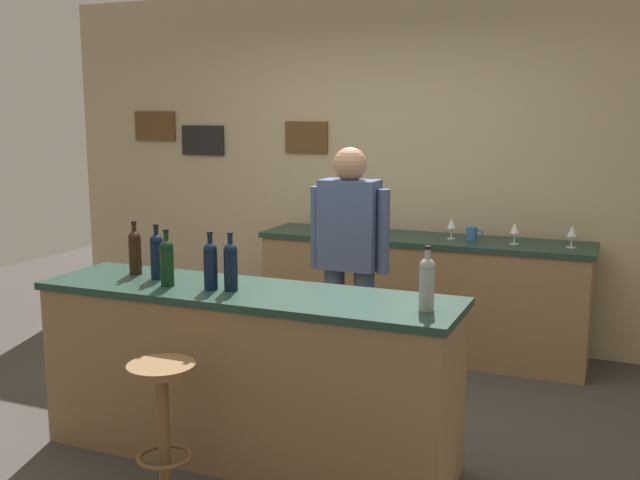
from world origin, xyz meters
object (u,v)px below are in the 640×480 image
object	(u,v)px
wine_bottle_f	(427,282)
wine_glass_b	(452,224)
bartender	(349,257)
wine_glass_a	(367,220)
wine_bottle_c	(167,261)
bar_stool	(163,409)
wine_glass_c	(515,229)
wine_glass_d	(572,232)
wine_bottle_b	(157,254)
wine_bottle_e	(231,265)
coffee_mug	(472,233)
wine_bottle_a	(135,251)
wine_bottle_d	(211,264)

from	to	relation	value
wine_bottle_f	wine_glass_b	bearing A→B (deg)	99.76
bartender	wine_glass_a	bearing A→B (deg)	103.57
bartender	wine_bottle_c	distance (m)	1.23
bar_stool	wine_glass_c	distance (m)	2.91
wine_glass_a	wine_glass_d	size ratio (longest dim) A/B	1.00
wine_bottle_b	wine_bottle_f	xyz separation A→B (m)	(1.55, -0.08, 0.00)
bar_stool	wine_bottle_e	xyz separation A→B (m)	(0.08, 0.53, 0.60)
wine_glass_a	wine_glass_b	size ratio (longest dim) A/B	1.00
wine_bottle_e	coffee_mug	size ratio (longest dim) A/B	2.45
bartender	wine_bottle_c	bearing A→B (deg)	-121.71
wine_bottle_e	wine_glass_a	size ratio (longest dim) A/B	1.97
bartender	coffee_mug	size ratio (longest dim) A/B	12.96
bartender	wine_bottle_b	distance (m)	1.22
wine_bottle_a	wine_bottle_b	bearing A→B (deg)	-14.73
wine_bottle_b	wine_bottle_e	bearing A→B (deg)	-9.37
wine_bottle_b	coffee_mug	world-z (taller)	wine_bottle_b
wine_bottle_d	wine_glass_a	size ratio (longest dim) A/B	1.97
wine_bottle_b	wine_glass_c	world-z (taller)	wine_bottle_b
wine_bottle_a	wine_glass_c	distance (m)	2.66
wine_bottle_c	wine_glass_b	world-z (taller)	wine_bottle_c
bartender	wine_glass_b	size ratio (longest dim) A/B	10.45
wine_bottle_b	wine_glass_a	bearing A→B (deg)	75.09
wine_bottle_a	wine_glass_b	distance (m)	2.40
wine_glass_b	wine_glass_d	size ratio (longest dim) A/B	1.00
bartender	wine_bottle_c	size ratio (longest dim) A/B	5.29
wine_glass_d	coffee_mug	size ratio (longest dim) A/B	1.24
wine_glass_a	wine_glass_c	xyz separation A→B (m)	(1.12, -0.02, 0.00)
wine_bottle_b	wine_glass_d	bearing A→B (deg)	44.27
wine_bottle_d	coffee_mug	distance (m)	2.34
wine_bottle_d	wine_glass_d	xyz separation A→B (m)	(1.63, 2.09, -0.05)
wine_bottle_a	bartender	bearing A→B (deg)	41.56
wine_bottle_b	wine_glass_c	xyz separation A→B (m)	(1.65, 1.98, -0.05)
wine_glass_b	wine_glass_d	xyz separation A→B (m)	(0.85, -0.03, 0.00)
wine_bottle_e	wine_glass_b	world-z (taller)	wine_bottle_e
wine_bottle_b	wine_glass_b	distance (m)	2.34
wine_bottle_b	bartender	bearing A→B (deg)	48.97
wine_bottle_c	coffee_mug	size ratio (longest dim) A/B	2.45
wine_bottle_d	wine_glass_d	size ratio (longest dim) A/B	1.97
bar_stool	wine_glass_b	world-z (taller)	wine_glass_b
wine_glass_c	wine_bottle_f	bearing A→B (deg)	-92.90
bar_stool	wine_glass_c	world-z (taller)	wine_glass_c
wine_bottle_a	wine_bottle_e	distance (m)	0.71
wine_bottle_b	coffee_mug	distance (m)	2.44
bar_stool	wine_glass_b	size ratio (longest dim) A/B	4.39
bar_stool	wine_bottle_d	bearing A→B (deg)	93.12
wine_glass_a	wine_bottle_b	bearing A→B (deg)	-104.91
wine_bottle_b	bar_stool	bearing A→B (deg)	-54.65
coffee_mug	wine_glass_a	bearing A→B (deg)	-176.91
bartender	wine_bottle_f	bearing A→B (deg)	-52.69
bartender	wine_bottle_b	world-z (taller)	bartender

